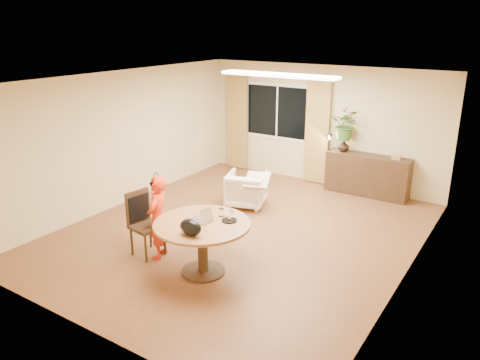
{
  "coord_description": "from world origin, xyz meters",
  "views": [
    {
      "loc": [
        3.98,
        -6.19,
        3.44
      ],
      "look_at": [
        0.1,
        -0.2,
        1.03
      ],
      "focal_mm": 35.0,
      "sensor_mm": 36.0,
      "label": 1
    }
  ],
  "objects_px": {
    "child": "(158,217)",
    "armchair": "(246,189)",
    "dining_table": "(202,234)",
    "sideboard": "(367,175)",
    "dining_chair": "(147,225)"
  },
  "relations": [
    {
      "from": "child",
      "to": "armchair",
      "type": "distance_m",
      "value": 2.54
    },
    {
      "from": "child",
      "to": "armchair",
      "type": "bearing_deg",
      "value": 160.57
    },
    {
      "from": "dining_table",
      "to": "sideboard",
      "type": "bearing_deg",
      "value": 78.41
    },
    {
      "from": "child",
      "to": "sideboard",
      "type": "xyz_separation_m",
      "value": [
        1.77,
        4.42,
        -0.22
      ]
    },
    {
      "from": "child",
      "to": "armchair",
      "type": "relative_size",
      "value": 1.76
    },
    {
      "from": "dining_table",
      "to": "dining_chair",
      "type": "height_order",
      "value": "dining_chair"
    },
    {
      "from": "dining_table",
      "to": "armchair",
      "type": "xyz_separation_m",
      "value": [
        -0.87,
        2.55,
        -0.28
      ]
    },
    {
      "from": "child",
      "to": "dining_table",
      "type": "bearing_deg",
      "value": 68.54
    },
    {
      "from": "dining_chair",
      "to": "child",
      "type": "relative_size",
      "value": 0.78
    },
    {
      "from": "armchair",
      "to": "dining_table",
      "type": "bearing_deg",
      "value": 90.69
    },
    {
      "from": "sideboard",
      "to": "dining_chair",
      "type": "bearing_deg",
      "value": -113.63
    },
    {
      "from": "armchair",
      "to": "sideboard",
      "type": "distance_m",
      "value": 2.6
    },
    {
      "from": "dining_table",
      "to": "sideboard",
      "type": "height_order",
      "value": "sideboard"
    },
    {
      "from": "child",
      "to": "sideboard",
      "type": "bearing_deg",
      "value": 138.51
    },
    {
      "from": "dining_table",
      "to": "child",
      "type": "relative_size",
      "value": 1.05
    }
  ]
}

